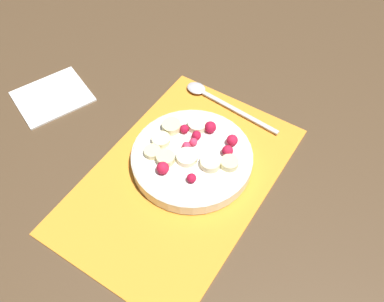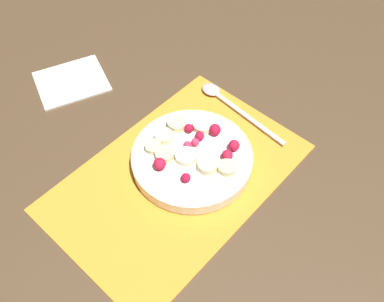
% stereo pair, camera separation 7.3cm
% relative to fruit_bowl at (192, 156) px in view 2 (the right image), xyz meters
% --- Properties ---
extents(ground_plane, '(3.00, 3.00, 0.00)m').
position_rel_fruit_bowl_xyz_m(ground_plane, '(0.04, 0.00, -0.02)').
color(ground_plane, '#4C3823').
extents(placemat, '(0.44, 0.28, 0.01)m').
position_rel_fruit_bowl_xyz_m(placemat, '(0.04, 0.00, -0.02)').
color(placemat, orange).
rests_on(placemat, ground_plane).
extents(fruit_bowl, '(0.21, 0.21, 0.05)m').
position_rel_fruit_bowl_xyz_m(fruit_bowl, '(0.00, 0.00, 0.00)').
color(fruit_bowl, silver).
rests_on(fruit_bowl, placemat).
extents(spoon, '(0.04, 0.21, 0.01)m').
position_rel_fruit_bowl_xyz_m(spoon, '(-0.16, -0.05, -0.01)').
color(spoon, '#B2B2B7').
rests_on(spoon, placemat).
extents(napkin, '(0.17, 0.16, 0.01)m').
position_rel_fruit_bowl_xyz_m(napkin, '(0.01, -0.33, -0.02)').
color(napkin, white).
rests_on(napkin, ground_plane).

